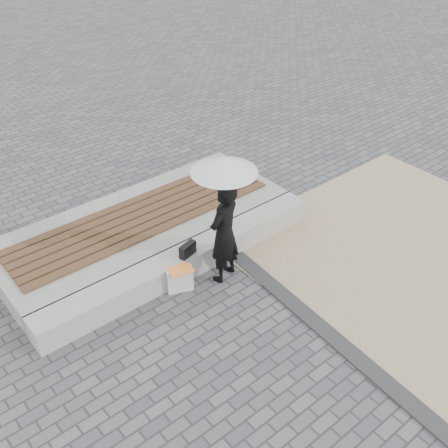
{
  "coord_description": "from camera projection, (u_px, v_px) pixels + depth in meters",
  "views": [
    {
      "loc": [
        -3.64,
        -3.8,
        5.49
      ],
      "look_at": [
        0.4,
        1.12,
        1.0
      ],
      "focal_mm": 42.77,
      "sensor_mm": 36.0,
      "label": 1
    }
  ],
  "objects": [
    {
      "name": "terrazzo_zone",
      "position": [
        417.0,
        254.0,
        8.79
      ],
      "size": [
        5.0,
        5.0,
        0.02
      ],
      "primitive_type": "cube",
      "color": "tan",
      "rests_on": "ground"
    },
    {
      "name": "timber_platform",
      "position": [
        143.0,
        227.0,
        9.1
      ],
      "size": [
        5.0,
        2.0,
        0.4
      ],
      "primitive_type": "cube",
      "color": "gray",
      "rests_on": "ground"
    },
    {
      "name": "parasol",
      "position": [
        224.0,
        165.0,
        7.22
      ],
      "size": [
        0.94,
        0.94,
        1.2
      ],
      "rotation": [
        0.0,
        0.0,
        -0.04
      ],
      "color": "#B4B4B9",
      "rests_on": "ground"
    },
    {
      "name": "handbag",
      "position": [
        188.0,
        250.0,
        8.09
      ],
      "size": [
        0.31,
        0.17,
        0.21
      ],
      "primitive_type": "cube",
      "rotation": [
        0.0,
        0.0,
        0.24
      ],
      "color": "black",
      "rests_on": "seating_ledge"
    },
    {
      "name": "ground",
      "position": [
        252.0,
        328.0,
        7.45
      ],
      "size": [
        80.0,
        80.0,
        0.0
      ],
      "primitive_type": "plane",
      "color": "#545459",
      "rests_on": "ground"
    },
    {
      "name": "edging_band",
      "position": [
        316.0,
        323.0,
        7.51
      ],
      "size": [
        0.61,
        5.2,
        0.04
      ],
      "primitive_type": "cube",
      "rotation": [
        0.0,
        0.0,
        -0.07
      ],
      "color": "#2E2E30",
      "rests_on": "ground"
    },
    {
      "name": "canvas_tote",
      "position": [
        179.0,
        279.0,
        7.99
      ],
      "size": [
        0.42,
        0.3,
        0.41
      ],
      "primitive_type": "cube",
      "rotation": [
        0.0,
        0.0,
        -0.37
      ],
      "color": "silver",
      "rests_on": "ground"
    },
    {
      "name": "timber_decking",
      "position": [
        142.0,
        216.0,
        8.98
      ],
      "size": [
        4.6,
        1.2,
        0.04
      ],
      "primitive_type": null,
      "color": "brown",
      "rests_on": "timber_platform"
    },
    {
      "name": "seating_ledge",
      "position": [
        185.0,
        261.0,
        8.35
      ],
      "size": [
        5.0,
        0.45,
        0.4
      ],
      "primitive_type": "cube",
      "color": "#989793",
      "rests_on": "ground"
    },
    {
      "name": "magazine",
      "position": [
        181.0,
        270.0,
        7.84
      ],
      "size": [
        0.39,
        0.32,
        0.01
      ],
      "primitive_type": "cube",
      "rotation": [
        0.0,
        0.0,
        -0.21
      ],
      "color": "red",
      "rests_on": "canvas_tote"
    },
    {
      "name": "woman",
      "position": [
        224.0,
        233.0,
        7.88
      ],
      "size": [
        0.7,
        0.56,
        1.67
      ],
      "primitive_type": "imported",
      "rotation": [
        0.0,
        0.0,
        3.44
      ],
      "color": "black",
      "rests_on": "ground"
    }
  ]
}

